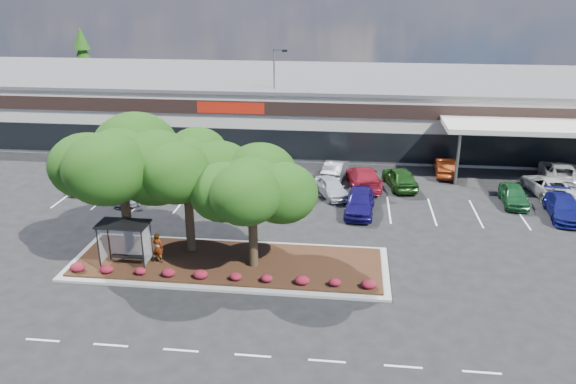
# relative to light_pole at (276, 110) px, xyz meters

# --- Properties ---
(ground) EXTENTS (160.00, 160.00, 0.00)m
(ground) POSITION_rel_light_pole_xyz_m (2.25, -25.54, -4.33)
(ground) COLOR black
(ground) RESTS_ON ground
(retail_store) EXTENTS (80.40, 25.20, 6.25)m
(retail_store) POSITION_rel_light_pole_xyz_m (2.31, 8.37, -1.18)
(retail_store) COLOR beige
(retail_store) RESTS_ON ground
(landscape_island) EXTENTS (18.00, 6.00, 0.26)m
(landscape_island) POSITION_rel_light_pole_xyz_m (0.25, -21.54, -4.21)
(landscape_island) COLOR #9A9A95
(landscape_island) RESTS_ON ground
(lane_markings) EXTENTS (33.12, 20.06, 0.01)m
(lane_markings) POSITION_rel_light_pole_xyz_m (2.11, -15.12, -4.33)
(lane_markings) COLOR silver
(lane_markings) RESTS_ON ground
(shrub_row) EXTENTS (17.00, 0.80, 0.50)m
(shrub_row) POSITION_rel_light_pole_xyz_m (0.25, -23.64, -3.82)
(shrub_row) COLOR maroon
(shrub_row) RESTS_ON landscape_island
(bus_shelter) EXTENTS (2.75, 1.55, 2.59)m
(bus_shelter) POSITION_rel_light_pole_xyz_m (-5.25, -22.59, -2.03)
(bus_shelter) COLOR black
(bus_shelter) RESTS_ON landscape_island
(island_tree_west) EXTENTS (7.20, 7.20, 7.89)m
(island_tree_west) POSITION_rel_light_pole_xyz_m (-5.75, -21.04, -0.13)
(island_tree_west) COLOR #123A0C
(island_tree_west) RESTS_ON landscape_island
(island_tree_mid) EXTENTS (6.60, 6.60, 7.32)m
(island_tree_mid) POSITION_rel_light_pole_xyz_m (-2.25, -20.34, -0.41)
(island_tree_mid) COLOR #123A0C
(island_tree_mid) RESTS_ON landscape_island
(island_tree_east) EXTENTS (5.80, 5.80, 6.50)m
(island_tree_east) POSITION_rel_light_pole_xyz_m (1.75, -21.84, -0.82)
(island_tree_east) COLOR #123A0C
(island_tree_east) RESTS_ON landscape_island
(conifer_north_west) EXTENTS (4.40, 4.40, 10.00)m
(conifer_north_west) POSITION_rel_light_pole_xyz_m (-27.75, 20.46, 0.67)
(conifer_north_west) COLOR #123A0C
(conifer_north_west) RESTS_ON ground
(person_waiting) EXTENTS (0.74, 0.62, 1.75)m
(person_waiting) POSITION_rel_light_pole_xyz_m (-3.65, -22.05, -3.20)
(person_waiting) COLOR #594C47
(person_waiting) RESTS_ON landscape_island
(light_pole) EXTENTS (1.43, 0.50, 9.78)m
(light_pole) POSITION_rel_light_pole_xyz_m (0.00, 0.00, 0.00)
(light_pole) COLOR #9A9A95
(light_pole) RESTS_ON ground
(car_0) EXTENTS (3.68, 5.27, 1.42)m
(car_0) POSITION_rel_light_pole_xyz_m (-13.95, -10.16, -3.62)
(car_0) COLOR slate
(car_0) RESTS_ON ground
(car_1) EXTENTS (2.04, 5.05, 1.72)m
(car_1) POSITION_rel_light_pole_xyz_m (-8.96, -11.78, -3.47)
(car_1) COLOR #B6BDC4
(car_1) RESTS_ON ground
(car_2) EXTENTS (3.72, 5.23, 1.65)m
(car_2) POSITION_rel_light_pole_xyz_m (-0.65, -11.02, -3.51)
(car_2) COLOR navy
(car_2) RESTS_ON ground
(car_3) EXTENTS (4.26, 5.84, 1.48)m
(car_3) POSITION_rel_light_pole_xyz_m (2.58, -11.74, -3.59)
(car_3) COLOR #505258
(car_3) RESTS_ON ground
(car_4) EXTENTS (2.30, 4.99, 1.66)m
(car_4) POSITION_rel_light_pole_xyz_m (7.66, -12.86, -3.50)
(car_4) COLOR #160F57
(car_4) RESTS_ON ground
(car_5) EXTENTS (3.16, 4.42, 1.40)m
(car_5) POSITION_rel_light_pole_xyz_m (5.57, -9.84, -3.63)
(car_5) COLOR silver
(car_5) RESTS_ON ground
(car_7) EXTENTS (1.89, 4.26, 1.42)m
(car_7) POSITION_rel_light_pole_xyz_m (18.73, -9.92, -3.62)
(car_7) COLOR #195128
(car_7) RESTS_ON ground
(car_8) EXTENTS (2.49, 5.14, 1.44)m
(car_8) POSITION_rel_light_pole_xyz_m (21.50, -12.02, -3.61)
(car_8) COLOR navy
(car_8) RESTS_ON ground
(car_9) EXTENTS (3.58, 5.83, 1.51)m
(car_9) POSITION_rel_light_pole_xyz_m (-10.07, -6.31, -3.58)
(car_9) COLOR maroon
(car_9) RESTS_ON ground
(car_10) EXTENTS (4.28, 6.38, 1.63)m
(car_10) POSITION_rel_light_pole_xyz_m (-8.38, -4.59, -3.52)
(car_10) COLOR black
(car_10) RESTS_ON ground
(car_12) EXTENTS (2.25, 4.64, 1.47)m
(car_12) POSITION_rel_light_pole_xyz_m (5.69, -5.47, -3.60)
(car_12) COLOR #57575F
(car_12) RESTS_ON ground
(car_13) EXTENTS (3.03, 5.88, 1.63)m
(car_13) POSITION_rel_light_pole_xyz_m (7.98, -7.58, -3.52)
(car_13) COLOR maroon
(car_13) RESTS_ON ground
(car_14) EXTENTS (2.90, 5.07, 1.62)m
(car_14) POSITION_rel_light_pole_xyz_m (10.78, -7.23, -3.52)
(car_14) COLOR #184213
(car_14) RESTS_ON ground
(car_15) EXTENTS (1.72, 4.45, 1.45)m
(car_15) POSITION_rel_light_pole_xyz_m (14.73, -3.76, -3.61)
(car_15) COLOR #642009
(car_15) RESTS_ON ground
(car_16) EXTENTS (3.23, 5.55, 1.45)m
(car_16) POSITION_rel_light_pole_xyz_m (21.73, -7.55, -3.61)
(car_16) COLOR silver
(car_16) RESTS_ON ground
(car_17) EXTENTS (3.92, 6.56, 1.71)m
(car_17) POSITION_rel_light_pole_xyz_m (23.58, -4.66, -3.48)
(car_17) COLOR silver
(car_17) RESTS_ON ground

